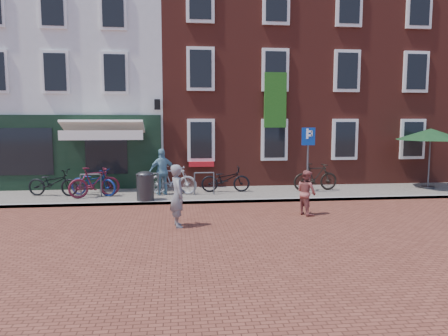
{
  "coord_description": "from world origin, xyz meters",
  "views": [
    {
      "loc": [
        -0.51,
        -13.82,
        2.77
      ],
      "look_at": [
        1.14,
        0.48,
        1.15
      ],
      "focal_mm": 33.59,
      "sensor_mm": 36.0,
      "label": 1
    }
  ],
  "objects": [
    {
      "name": "woman",
      "position": [
        -0.48,
        -2.96,
        0.82
      ],
      "size": [
        0.5,
        0.66,
        1.64
      ],
      "primitive_type": "imported",
      "rotation": [
        0.0,
        0.0,
        1.77
      ],
      "color": "slate",
      "rests_on": "ground"
    },
    {
      "name": "parasol",
      "position": [
        9.45,
        1.62,
        2.33
      ],
      "size": [
        2.68,
        2.68,
        2.47
      ],
      "color": "#4C4C4F",
      "rests_on": "sidewalk"
    },
    {
      "name": "bicycle_5",
      "position": [
        4.81,
        1.6,
        0.63
      ],
      "size": [
        1.82,
        0.67,
        1.07
      ],
      "primitive_type": "imported",
      "rotation": [
        0.0,
        0.0,
        1.67
      ],
      "color": "black",
      "rests_on": "sidewalk"
    },
    {
      "name": "bicycle_1",
      "position": [
        -3.36,
        1.11,
        0.63
      ],
      "size": [
        1.83,
        1.13,
        1.07
      ],
      "primitive_type": "imported",
      "rotation": [
        0.0,
        0.0,
        1.96
      ],
      "color": "#561422",
      "rests_on": "sidewalk"
    },
    {
      "name": "bicycle_2",
      "position": [
        -3.47,
        1.47,
        0.58
      ],
      "size": [
        1.93,
        1.31,
        0.96
      ],
      "primitive_type": "imported",
      "rotation": [
        0.0,
        0.0,
        1.17
      ],
      "color": "navy",
      "rests_on": "sidewalk"
    },
    {
      "name": "ground",
      "position": [
        0.0,
        0.0,
        0.0
      ],
      "size": [
        80.0,
        80.0,
        0.0
      ],
      "primitive_type": "plane",
      "color": "brown"
    },
    {
      "name": "building_brick_mid",
      "position": [
        2.0,
        7.0,
        5.0
      ],
      "size": [
        6.0,
        8.0,
        10.0
      ],
      "primitive_type": "cube",
      "color": "maroon",
      "rests_on": "ground"
    },
    {
      "name": "sidewalk",
      "position": [
        1.0,
        1.5,
        0.05
      ],
      "size": [
        24.0,
        3.0,
        0.1
      ],
      "primitive_type": "cube",
      "color": "slate",
      "rests_on": "ground"
    },
    {
      "name": "parking_sign",
      "position": [
        4.36,
        1.19,
        1.76
      ],
      "size": [
        0.5,
        0.07,
        2.43
      ],
      "color": "#4C4C4F",
      "rests_on": "sidewalk"
    },
    {
      "name": "bicycle_0",
      "position": [
        -4.88,
        1.55,
        0.58
      ],
      "size": [
        1.92,
        0.99,
        0.96
      ],
      "primitive_type": "imported",
      "rotation": [
        0.0,
        0.0,
        1.37
      ],
      "color": "black",
      "rests_on": "sidewalk"
    },
    {
      "name": "bicycle_4",
      "position": [
        1.34,
        1.69,
        0.58
      ],
      "size": [
        1.85,
        0.69,
        0.96
      ],
      "primitive_type": "imported",
      "rotation": [
        0.0,
        0.0,
        1.54
      ],
      "color": "black",
      "rests_on": "sidewalk"
    },
    {
      "name": "building_brick_right",
      "position": [
        8.0,
        7.0,
        5.0
      ],
      "size": [
        6.0,
        8.0,
        10.0
      ],
      "primitive_type": "cube",
      "color": "maroon",
      "rests_on": "ground"
    },
    {
      "name": "cafe_person",
      "position": [
        -1.0,
        1.37,
        0.94
      ],
      "size": [
        1.06,
        0.68,
        1.68
      ],
      "primitive_type": "imported",
      "rotation": [
        0.0,
        0.0,
        3.44
      ],
      "color": "#6A9AAF",
      "rests_on": "sidewalk"
    },
    {
      "name": "building_stucco",
      "position": [
        -5.0,
        7.0,
        4.5
      ],
      "size": [
        8.0,
        8.0,
        9.0
      ],
      "primitive_type": "cube",
      "color": "silver",
      "rests_on": "ground"
    },
    {
      "name": "boy",
      "position": [
        3.31,
        -1.97,
        0.67
      ],
      "size": [
        0.7,
        0.79,
        1.33
      ],
      "primitive_type": "imported",
      "rotation": [
        0.0,
        0.0,
        1.94
      ],
      "color": "#9B4E49",
      "rests_on": "ground"
    },
    {
      "name": "bicycle_3",
      "position": [
        -0.64,
        1.39,
        0.63
      ],
      "size": [
        1.84,
        0.85,
        1.07
      ],
      "primitive_type": "imported",
      "rotation": [
        0.0,
        0.0,
        1.36
      ],
      "color": "#979799",
      "rests_on": "sidewalk"
    },
    {
      "name": "litter_bin",
      "position": [
        -1.55,
        0.3,
        0.65
      ],
      "size": [
        0.58,
        0.58,
        1.06
      ],
      "color": "#2E2E30",
      "rests_on": "sidewalk"
    }
  ]
}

